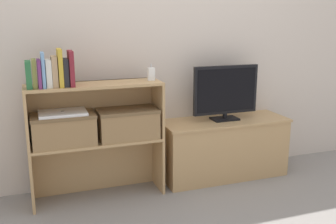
{
  "coord_description": "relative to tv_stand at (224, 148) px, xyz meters",
  "views": [
    {
      "loc": [
        -0.99,
        -2.64,
        1.34
      ],
      "look_at": [
        0.0,
        0.14,
        0.62
      ],
      "focal_mm": 42.0,
      "sensor_mm": 36.0,
      "label": 1
    }
  ],
  "objects": [
    {
      "name": "book_maroon",
      "position": [
        -1.24,
        -0.08,
        0.74
      ],
      "size": [
        0.03,
        0.16,
        0.24
      ],
      "color": "maroon",
      "rests_on": "bookshelf_upper_tier"
    },
    {
      "name": "bookshelf_upper_tier",
      "position": [
        -1.08,
        0.02,
        0.47
      ],
      "size": [
        0.97,
        0.29,
        0.42
      ],
      "color": "tan",
      "rests_on": "bookshelf_lower_tier"
    },
    {
      "name": "book_tan",
      "position": [
        -1.35,
        -0.08,
        0.73
      ],
      "size": [
        0.04,
        0.13,
        0.21
      ],
      "color": "tan",
      "rests_on": "bookshelf_upper_tier"
    },
    {
      "name": "storage_basket_right",
      "position": [
        -0.84,
        -0.06,
        0.32
      ],
      "size": [
        0.44,
        0.26,
        0.22
      ],
      "color": "#937047",
      "rests_on": "bookshelf_lower_tier"
    },
    {
      "name": "bookshelf_lower_tier",
      "position": [
        -1.08,
        0.02,
        0.03
      ],
      "size": [
        0.97,
        0.29,
        0.45
      ],
      "color": "tan",
      "rests_on": "ground_plane"
    },
    {
      "name": "tv_stand",
      "position": [
        0.0,
        0.0,
        0.0
      ],
      "size": [
        1.07,
        0.39,
        0.5
      ],
      "color": "tan",
      "rests_on": "ground_plane"
    },
    {
      "name": "book_charcoal",
      "position": [
        -1.27,
        -0.08,
        0.72
      ],
      "size": [
        0.03,
        0.13,
        0.19
      ],
      "color": "#232328",
      "rests_on": "bookshelf_upper_tier"
    },
    {
      "name": "laptop",
      "position": [
        -1.31,
        -0.06,
        0.43
      ],
      "size": [
        0.33,
        0.23,
        0.02
      ],
      "color": "white",
      "rests_on": "storage_basket_left"
    },
    {
      "name": "book_plum",
      "position": [
        -1.45,
        -0.08,
        0.72
      ],
      "size": [
        0.02,
        0.16,
        0.19
      ],
      "color": "#6B2D66",
      "rests_on": "bookshelf_upper_tier"
    },
    {
      "name": "baby_monitor",
      "position": [
        -0.65,
        -0.04,
        0.67
      ],
      "size": [
        0.05,
        0.03,
        0.12
      ],
      "color": "white",
      "rests_on": "bookshelf_upper_tier"
    },
    {
      "name": "storage_basket_left",
      "position": [
        -1.31,
        -0.06,
        0.32
      ],
      "size": [
        0.44,
        0.26,
        0.22
      ],
      "color": "#937047",
      "rests_on": "bookshelf_lower_tier"
    },
    {
      "name": "book_ivory",
      "position": [
        -1.39,
        -0.08,
        0.71
      ],
      "size": [
        0.04,
        0.13,
        0.18
      ],
      "color": "silver",
      "rests_on": "bookshelf_upper_tier"
    },
    {
      "name": "book_forest",
      "position": [
        -1.51,
        -0.08,
        0.71
      ],
      "size": [
        0.04,
        0.13,
        0.18
      ],
      "color": "#286638",
      "rests_on": "bookshelf_upper_tier"
    },
    {
      "name": "book_olive",
      "position": [
        -1.48,
        -0.08,
        0.72
      ],
      "size": [
        0.03,
        0.12,
        0.19
      ],
      "color": "olive",
      "rests_on": "bookshelf_upper_tier"
    },
    {
      "name": "wall_back",
      "position": [
        -0.52,
        0.22,
        0.95
      ],
      "size": [
        10.0,
        0.05,
        2.4
      ],
      "color": "beige",
      "rests_on": "ground_plane"
    },
    {
      "name": "ground_plane",
      "position": [
        -0.52,
        -0.19,
        -0.25
      ],
      "size": [
        16.0,
        16.0,
        0.0
      ],
      "primitive_type": "plane",
      "color": "gray"
    },
    {
      "name": "tv",
      "position": [
        0.0,
        -0.0,
        0.49
      ],
      "size": [
        0.56,
        0.14,
        0.45
      ],
      "color": "black",
      "rests_on": "tv_stand"
    },
    {
      "name": "book_skyblue",
      "position": [
        -1.42,
        -0.08,
        0.74
      ],
      "size": [
        0.02,
        0.14,
        0.23
      ],
      "color": "#709ECC",
      "rests_on": "bookshelf_upper_tier"
    },
    {
      "name": "book_mustard",
      "position": [
        -1.31,
        -0.08,
        0.75
      ],
      "size": [
        0.03,
        0.15,
        0.26
      ],
      "color": "gold",
      "rests_on": "bookshelf_upper_tier"
    }
  ]
}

